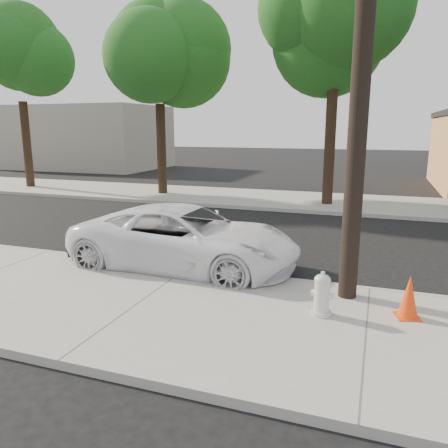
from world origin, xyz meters
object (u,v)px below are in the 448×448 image
at_px(fire_hydrant, 322,295).
at_px(traffic_cone, 409,297).
at_px(utility_pole, 363,44).
at_px(police_cruiser, 185,238).

bearing_deg(fire_hydrant, traffic_cone, 27.19).
bearing_deg(utility_pole, fire_hydrant, -109.43).
relative_size(police_cruiser, fire_hydrant, 7.46).
height_order(utility_pole, traffic_cone, utility_pole).
distance_m(utility_pole, fire_hydrant, 4.34).
bearing_deg(traffic_cone, utility_pole, 148.23).
distance_m(police_cruiser, traffic_cone, 5.08).
xyz_separation_m(utility_pole, traffic_cone, (1.04, -0.64, -4.19)).
relative_size(utility_pole, fire_hydrant, 12.41).
bearing_deg(traffic_cone, police_cruiser, 162.30).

